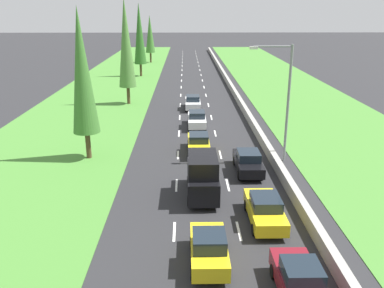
# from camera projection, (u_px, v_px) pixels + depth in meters

# --- Properties ---
(ground_plane) EXTENTS (300.00, 300.00, 0.00)m
(ground_plane) POSITION_uv_depth(u_px,v_px,m) (193.00, 91.00, 58.75)
(ground_plane) COLOR #28282B
(ground_plane) RESTS_ON ground
(grass_verge_left) EXTENTS (14.00, 140.00, 0.04)m
(grass_verge_left) POSITION_uv_depth(u_px,v_px,m) (106.00, 91.00, 58.54)
(grass_verge_left) COLOR #478433
(grass_verge_left) RESTS_ON ground
(grass_verge_right) EXTENTS (14.00, 140.00, 0.04)m
(grass_verge_right) POSITION_uv_depth(u_px,v_px,m) (291.00, 91.00, 58.97)
(grass_verge_right) COLOR #478433
(grass_verge_right) RESTS_ON ground
(median_barrier) EXTENTS (0.44, 120.00, 0.85)m
(median_barrier) POSITION_uv_depth(u_px,v_px,m) (232.00, 88.00, 58.70)
(median_barrier) COLOR #9E9B93
(median_barrier) RESTS_ON ground
(lane_markings) EXTENTS (3.64, 116.00, 0.01)m
(lane_markings) POSITION_uv_depth(u_px,v_px,m) (193.00, 91.00, 58.75)
(lane_markings) COLOR white
(lane_markings) RESTS_ON ground
(maroon_hatchback_right_lane) EXTENTS (1.74, 3.90, 1.72)m
(maroon_hatchback_right_lane) POSITION_uv_depth(u_px,v_px,m) (299.00, 280.00, 16.59)
(maroon_hatchback_right_lane) COLOR maroon
(maroon_hatchback_right_lane) RESTS_ON ground
(yellow_hatchback_centre_lane) EXTENTS (1.74, 3.90, 1.72)m
(yellow_hatchback_centre_lane) POSITION_uv_depth(u_px,v_px,m) (209.00, 248.00, 18.76)
(yellow_hatchback_centre_lane) COLOR yellow
(yellow_hatchback_centre_lane) RESTS_ON ground
(black_van_centre_lane) EXTENTS (1.96, 4.90, 2.82)m
(black_van_centre_lane) POSITION_uv_depth(u_px,v_px,m) (203.00, 176.00, 25.53)
(black_van_centre_lane) COLOR black
(black_van_centre_lane) RESTS_ON ground
(yellow_sedan_right_lane) EXTENTS (1.82, 4.50, 1.64)m
(yellow_sedan_right_lane) POSITION_uv_depth(u_px,v_px,m) (265.00, 209.00, 22.48)
(yellow_sedan_right_lane) COLOR yellow
(yellow_sedan_right_lane) RESTS_ON ground
(yellow_sedan_centre_lane) EXTENTS (1.82, 4.50, 1.64)m
(yellow_sedan_centre_lane) POSITION_uv_depth(u_px,v_px,m) (199.00, 143.00, 33.52)
(yellow_sedan_centre_lane) COLOR yellow
(yellow_sedan_centre_lane) RESTS_ON ground
(white_sedan_centre_lane) EXTENTS (1.82, 4.50, 1.64)m
(white_sedan_centre_lane) POSITION_uv_depth(u_px,v_px,m) (197.00, 119.00, 40.79)
(white_sedan_centre_lane) COLOR white
(white_sedan_centre_lane) RESTS_ON ground
(white_sedan_centre_lane_sixth) EXTENTS (1.82, 4.50, 1.64)m
(white_sedan_centre_lane_sixth) POSITION_uv_depth(u_px,v_px,m) (193.00, 102.00, 48.09)
(white_sedan_centre_lane_sixth) COLOR white
(white_sedan_centre_lane_sixth) RESTS_ON ground
(black_sedan_right_lane) EXTENTS (1.82, 4.50, 1.64)m
(black_sedan_right_lane) POSITION_uv_depth(u_px,v_px,m) (248.00, 162.00, 29.46)
(black_sedan_right_lane) COLOR black
(black_sedan_right_lane) RESTS_ON ground
(poplar_tree_second) EXTENTS (2.09, 2.09, 11.73)m
(poplar_tree_second) POSITION_uv_depth(u_px,v_px,m) (82.00, 72.00, 30.29)
(poplar_tree_second) COLOR #4C3823
(poplar_tree_second) RESTS_ON ground
(poplar_tree_third) EXTENTS (2.12, 2.12, 12.84)m
(poplar_tree_third) POSITION_uv_depth(u_px,v_px,m) (126.00, 43.00, 48.53)
(poplar_tree_third) COLOR #4C3823
(poplar_tree_third) RESTS_ON ground
(poplar_tree_fourth) EXTENTS (2.11, 2.11, 12.49)m
(poplar_tree_fourth) POSITION_uv_depth(u_px,v_px,m) (139.00, 34.00, 69.33)
(poplar_tree_fourth) COLOR #4C3823
(poplar_tree_fourth) RESTS_ON ground
(poplar_tree_fifth) EXTENTS (2.05, 2.05, 10.14)m
(poplar_tree_fifth) POSITION_uv_depth(u_px,v_px,m) (150.00, 34.00, 87.72)
(poplar_tree_fifth) COLOR #4C3823
(poplar_tree_fifth) RESTS_ON ground
(street_light_mast) EXTENTS (3.20, 0.28, 9.00)m
(street_light_mast) POSITION_uv_depth(u_px,v_px,m) (284.00, 96.00, 30.24)
(street_light_mast) COLOR gray
(street_light_mast) RESTS_ON ground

